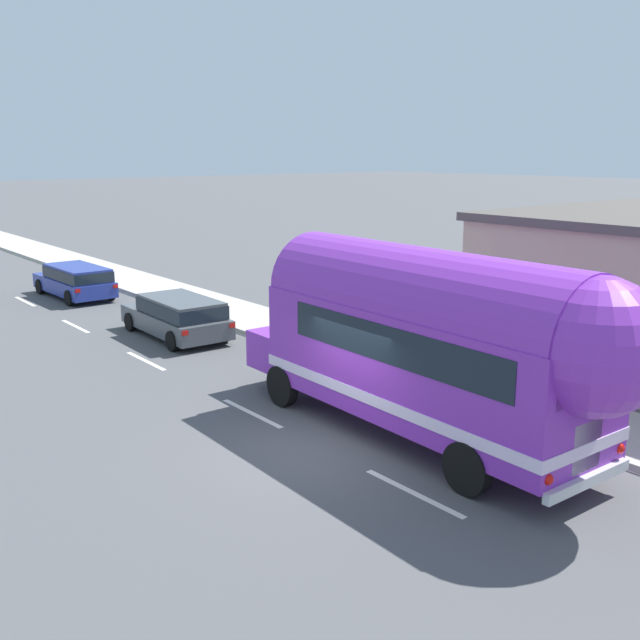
# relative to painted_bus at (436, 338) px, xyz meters

# --- Properties ---
(ground_plane) EXTENTS (300.00, 300.00, 0.00)m
(ground_plane) POSITION_rel_painted_bus_xyz_m (-1.95, 1.25, -2.31)
(ground_plane) COLOR #4C4C4F
(lane_markings) EXTENTS (4.08, 80.00, 0.01)m
(lane_markings) POSITION_rel_painted_bus_xyz_m (0.84, 14.50, -2.30)
(lane_markings) COLOR silver
(lane_markings) RESTS_ON ground
(sidewalk_slab) EXTENTS (2.80, 90.00, 0.15)m
(sidewalk_slab) POSITION_rel_painted_bus_xyz_m (3.41, 11.25, -2.23)
(sidewalk_slab) COLOR #ADA89E
(sidewalk_slab) RESTS_ON ground
(painted_bus) EXTENTS (2.81, 10.44, 4.12)m
(painted_bus) POSITION_rel_painted_bus_xyz_m (0.00, 0.00, 0.00)
(painted_bus) COLOR purple
(painted_bus) RESTS_ON ground
(car_lead) EXTENTS (2.11, 4.74, 1.37)m
(car_lead) POSITION_rel_painted_bus_xyz_m (0.14, 11.40, -1.52)
(car_lead) COLOR #474C51
(car_lead) RESTS_ON ground
(car_second) EXTENTS (2.02, 4.76, 1.37)m
(car_second) POSITION_rel_painted_bus_xyz_m (0.01, 20.12, -1.51)
(car_second) COLOR navy
(car_second) RESTS_ON ground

